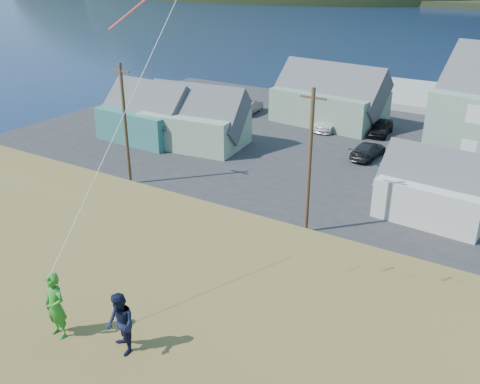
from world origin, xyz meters
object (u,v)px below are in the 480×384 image
at_px(wharf, 410,95).
at_px(shed_palegreen_near, 195,119).
at_px(kite_flyer_navy, 120,324).
at_px(shed_teal, 147,114).
at_px(shed_white, 436,188).
at_px(kite_flyer_green, 55,306).
at_px(shed_palegreen_far, 330,96).

bearing_deg(wharf, shed_palegreen_near, -112.55).
relative_size(shed_palegreen_near, kite_flyer_navy, 6.11).
height_order(shed_teal, shed_palegreen_near, shed_palegreen_near).
bearing_deg(shed_white, wharf, 111.97).
distance_m(shed_palegreen_near, kite_flyer_green, 36.35).
bearing_deg(kite_flyer_green, shed_white, 85.87).
bearing_deg(kite_flyer_green, kite_flyer_navy, 16.19).
bearing_deg(wharf, shed_teal, -119.91).
xyz_separation_m(wharf, kite_flyer_navy, (8.58, -58.76, 7.56)).
xyz_separation_m(shed_palegreen_far, kite_flyer_green, (11.01, -43.81, 5.21)).
xyz_separation_m(shed_palegreen_near, kite_flyer_green, (18.58, -30.75, 5.55)).
relative_size(shed_palegreen_near, shed_white, 1.32).
distance_m(wharf, shed_palegreen_near, 30.83).
bearing_deg(shed_white, kite_flyer_navy, -90.17).
bearing_deg(shed_white, shed_teal, 177.67).
height_order(wharf, shed_teal, shed_teal).
relative_size(wharf, shed_palegreen_far, 2.20).
distance_m(shed_teal, kite_flyer_navy, 39.37).
bearing_deg(kite_flyer_navy, shed_white, 114.69).
relative_size(wharf, kite_flyer_green, 14.51).
bearing_deg(shed_palegreen_near, kite_flyer_green, -65.98).
bearing_deg(kite_flyer_navy, wharf, 127.07).
bearing_deg(shed_palegreen_near, wharf, 60.33).
height_order(shed_white, kite_flyer_navy, kite_flyer_navy).
distance_m(shed_palegreen_near, shed_white, 22.58).
xyz_separation_m(shed_palegreen_far, kite_flyer_navy, (12.81, -43.41, 5.13)).
distance_m(shed_palegreen_near, shed_palegreen_far, 15.10).
height_order(wharf, shed_palegreen_far, shed_palegreen_far).
distance_m(wharf, kite_flyer_navy, 59.86).
distance_m(wharf, kite_flyer_green, 60.04).
relative_size(shed_teal, shed_palegreen_near, 0.87).
height_order(shed_white, shed_palegreen_far, shed_palegreen_far).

